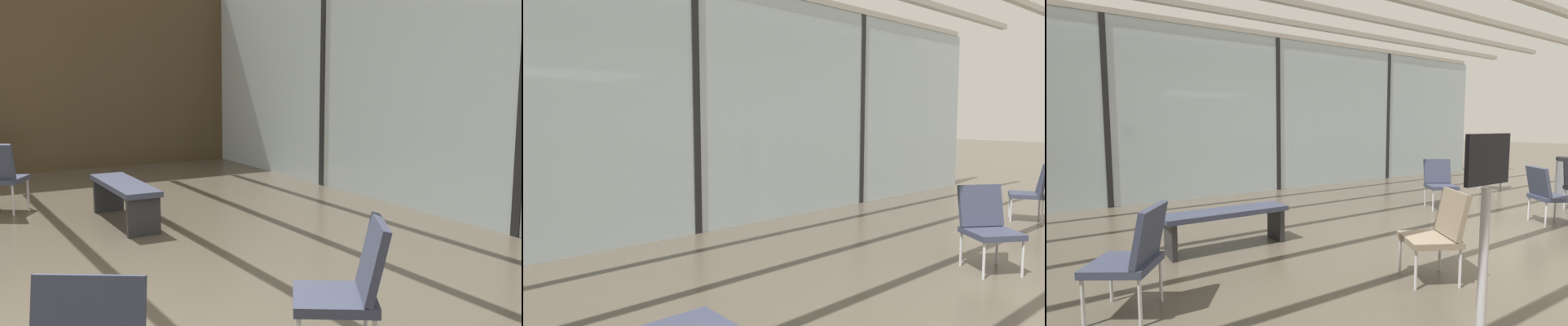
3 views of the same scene
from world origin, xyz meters
TOP-DOWN VIEW (x-y plane):
  - glass_curtain_wall at (0.00, 5.20)m, footprint 14.00×0.08m
  - window_mullion_1 at (0.00, 5.20)m, footprint 0.10×0.12m
  - window_mullion_2 at (3.50, 5.20)m, footprint 0.10×0.12m
  - parked_airplane at (0.10, 10.01)m, footprint 10.69×3.78m
  - lounge_chair_1 at (4.22, 2.42)m, footprint 0.66×0.68m
  - lounge_chair_3 at (1.44, 1.85)m, footprint 0.69×0.70m

SIDE VIEW (x-z plane):
  - lounge_chair_1 at x=4.22m, z-range 0.06..0.93m
  - lounge_chair_3 at x=1.44m, z-range 0.06..0.93m
  - glass_curtain_wall at x=0.00m, z-range 0.00..3.43m
  - window_mullion_1 at x=0.00m, z-range 0.00..3.43m
  - window_mullion_2 at x=3.50m, z-range 0.00..3.43m
  - parked_airplane at x=0.10m, z-range 0.00..3.78m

